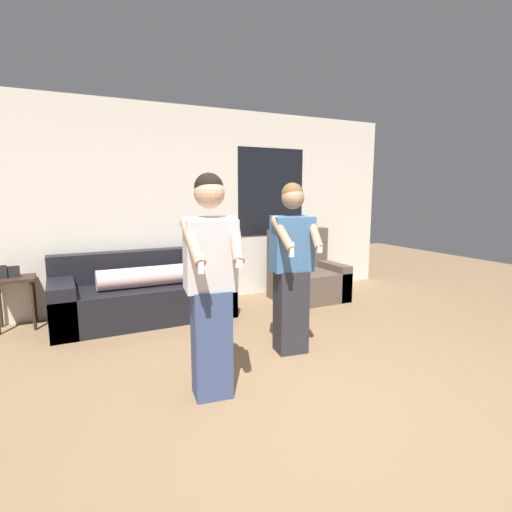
# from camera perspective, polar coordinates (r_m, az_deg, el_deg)

# --- Properties ---
(ground_plane) EXTENTS (14.00, 14.00, 0.00)m
(ground_plane) POSITION_cam_1_polar(r_m,az_deg,el_deg) (3.12, 11.79, -21.08)
(ground_plane) COLOR #846647
(wall_back) EXTENTS (6.48, 0.07, 2.70)m
(wall_back) POSITION_cam_1_polar(r_m,az_deg,el_deg) (5.68, -8.88, 7.01)
(wall_back) COLOR silver
(wall_back) RESTS_ON ground_plane
(couch) EXTENTS (2.11, 0.92, 0.81)m
(couch) POSITION_cam_1_polar(r_m,az_deg,el_deg) (5.15, -15.73, -5.34)
(couch) COLOR black
(couch) RESTS_ON ground_plane
(armchair) EXTENTS (0.95, 0.80, 1.01)m
(armchair) POSITION_cam_1_polar(r_m,az_deg,el_deg) (5.88, 7.20, -3.04)
(armchair) COLOR brown
(armchair) RESTS_ON ground_plane
(side_table) EXTENTS (0.43, 0.36, 0.75)m
(side_table) POSITION_cam_1_polar(r_m,az_deg,el_deg) (5.30, -31.25, -3.80)
(side_table) COLOR #332319
(side_table) RESTS_ON ground_plane
(person_left) EXTENTS (0.44, 0.51, 1.70)m
(person_left) POSITION_cam_1_polar(r_m,az_deg,el_deg) (2.98, -6.47, -4.14)
(person_left) COLOR #384770
(person_left) RESTS_ON ground_plane
(person_right) EXTENTS (0.45, 0.50, 1.65)m
(person_right) POSITION_cam_1_polar(r_m,az_deg,el_deg) (3.83, 5.14, -1.67)
(person_right) COLOR #28282D
(person_right) RESTS_ON ground_plane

